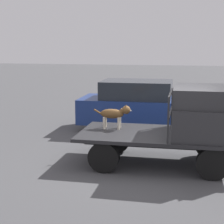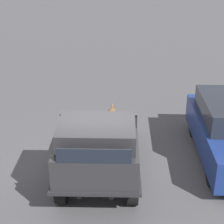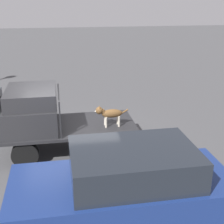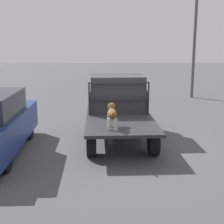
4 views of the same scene
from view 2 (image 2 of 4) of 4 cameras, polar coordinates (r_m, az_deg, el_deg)
ground_plane at (r=9.63m, az=-1.84°, el=-9.24°), size 80.00×80.00×0.00m
flatbed_truck at (r=9.34m, az=-1.88°, el=-6.42°), size 3.76×1.90×0.75m
truck_cab at (r=8.09m, az=-2.36°, el=-5.74°), size 1.53×1.78×1.11m
truck_headboard at (r=8.74m, az=-2.04°, el=-2.44°), size 0.04×1.78×0.98m
dog at (r=10.05m, az=-0.01°, el=-0.38°), size 0.96×0.24×0.61m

